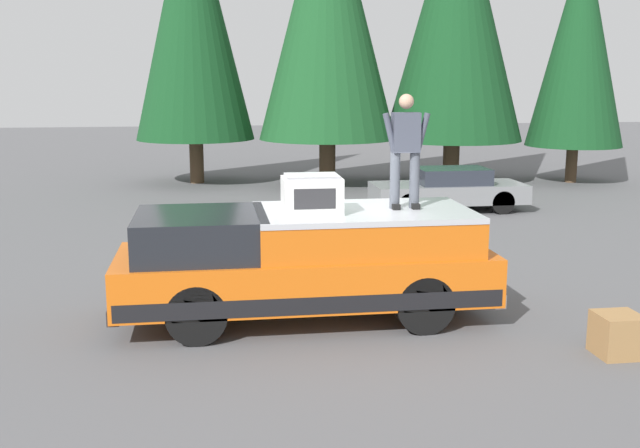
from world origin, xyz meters
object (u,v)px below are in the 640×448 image
(compressor_unit, at_px, (312,194))
(parked_car_grey, at_px, (449,189))
(pickup_truck, at_px, (305,262))
(person_on_truck_bed, at_px, (405,148))
(wooden_crate, at_px, (618,335))

(compressor_unit, distance_m, parked_car_grey, 10.26)
(pickup_truck, height_order, compressor_unit, compressor_unit)
(compressor_unit, bearing_deg, person_on_truck_bed, -81.38)
(person_on_truck_bed, relative_size, parked_car_grey, 0.41)
(pickup_truck, distance_m, compressor_unit, 1.07)
(pickup_truck, distance_m, parked_car_grey, 10.05)
(person_on_truck_bed, height_order, parked_car_grey, person_on_truck_bed)
(person_on_truck_bed, distance_m, parked_car_grey, 9.56)
(person_on_truck_bed, bearing_deg, wooden_crate, -132.18)
(pickup_truck, distance_m, wooden_crate, 4.41)
(compressor_unit, bearing_deg, pickup_truck, 21.78)
(person_on_truck_bed, bearing_deg, pickup_truck, 91.19)
(pickup_truck, distance_m, person_on_truck_bed, 2.25)
(compressor_unit, height_order, wooden_crate, compressor_unit)
(pickup_truck, bearing_deg, parked_car_grey, -29.98)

